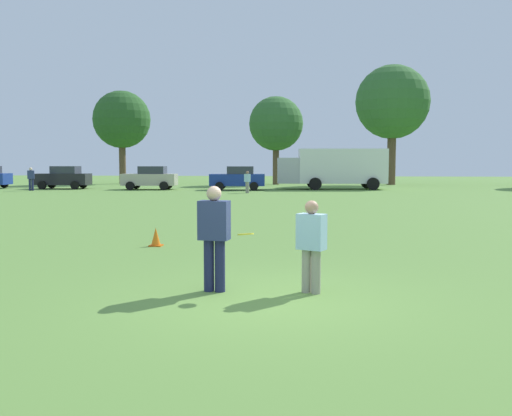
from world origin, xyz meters
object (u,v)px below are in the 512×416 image
frisbee (246,234)px  bystander_field_marshal (247,181)px  parked_car_center (150,178)px  box_truck (334,167)px  parked_car_mid_left (64,177)px  player_thrower (214,232)px  traffic_cone (156,237)px  player_defender (311,241)px  parked_car_mid_right (238,178)px  bystander_sideline_watcher (31,177)px

frisbee → bystander_field_marshal: (-3.49, 29.91, -0.13)m
parked_car_center → box_truck: box_truck is taller
parked_car_mid_left → box_truck: bearing=4.0°
bystander_field_marshal → parked_car_center: bearing=152.6°
parked_car_mid_left → bystander_field_marshal: (15.41, -4.57, -0.06)m
player_thrower → traffic_cone: bearing=116.1°
parked_car_center → player_defender: bearing=-69.4°
parked_car_mid_right → parked_car_mid_left: bearing=178.3°
bystander_sideline_watcher → bystander_field_marshal: 16.67m
player_thrower → parked_car_mid_left: size_ratio=0.41×
traffic_cone → bystander_sideline_watcher: bystander_sideline_watcher is taller
parked_car_mid_left → player_thrower: bearing=-61.9°
bystander_sideline_watcher → bystander_field_marshal: (16.60, -1.58, -0.12)m
parked_car_mid_left → parked_car_mid_right: (14.21, -0.42, 0.00)m
player_thrower → traffic_cone: (-2.40, 4.90, -0.77)m
parked_car_mid_left → bystander_sideline_watcher: 3.22m
parked_car_mid_left → bystander_field_marshal: 16.08m
parked_car_mid_right → player_thrower: bearing=-83.0°
player_thrower → frisbee: (0.55, -0.15, -0.00)m
frisbee → parked_car_mid_left: bearing=118.7°
player_defender → frisbee: player_defender is taller
parked_car_center → parked_car_mid_right: (6.97, -0.09, 0.00)m
parked_car_mid_left → bystander_sideline_watcher: size_ratio=2.47×
player_thrower → bystander_sideline_watcher: bearing=121.9°
frisbee → box_truck: (2.71, 36.01, 0.76)m
box_truck → bystander_field_marshal: (-6.19, -6.10, -0.89)m
parked_car_center → parked_car_mid_right: bearing=-0.7°
parked_car_mid_right → box_truck: bearing=14.7°
frisbee → bystander_sideline_watcher: bystander_sideline_watcher is taller
box_truck → traffic_cone: bearing=-100.4°
traffic_cone → parked_car_mid_right: parked_car_mid_right is taller
bystander_sideline_watcher → frisbee: bearing=-57.5°
parked_car_center → bystander_sideline_watcher: size_ratio=2.47×
player_thrower → player_defender: bearing=1.9°
frisbee → traffic_cone: (-2.95, 5.05, -0.77)m
parked_car_mid_right → box_truck: (7.40, 1.95, 0.83)m
bystander_field_marshal → frisbee: bearing=-83.3°
frisbee → box_truck: size_ratio=0.03×
frisbee → traffic_cone: frisbee is taller
player_thrower → traffic_cone: player_thrower is taller
player_defender → bystander_field_marshal: 30.05m
parked_car_center → bystander_field_marshal: parked_car_center is taller
frisbee → parked_car_mid_left: (-18.90, 34.49, -0.07)m
parked_car_mid_right → bystander_field_marshal: 4.32m
frisbee → bystander_field_marshal: 30.12m
player_thrower → bystander_sideline_watcher: 36.93m
player_thrower → parked_car_mid_left: parked_car_mid_left is taller
parked_car_mid_left → bystander_sideline_watcher: parked_car_mid_left is taller
parked_car_center → parked_car_mid_right: same height
parked_car_mid_right → parked_car_center: bearing=179.3°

